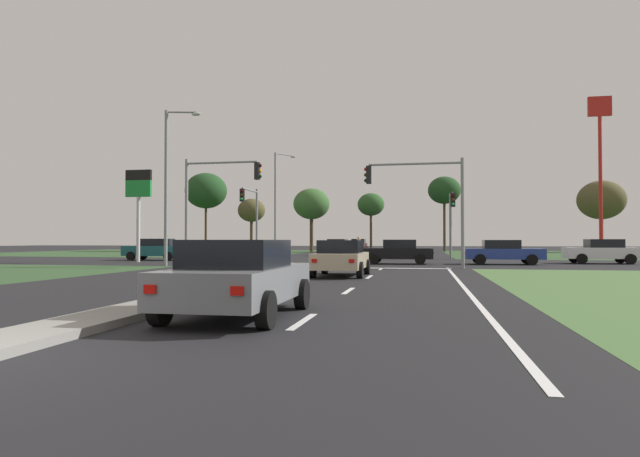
{
  "coord_description": "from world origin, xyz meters",
  "views": [
    {
      "loc": [
        5.65,
        -5.4,
        1.46
      ],
      "look_at": [
        -1.83,
        33.55,
        2.31
      ],
      "focal_mm": 30.52,
      "sensor_mm": 36.0,
      "label": 1
    }
  ],
  "objects_px": {
    "car_white_near": "(602,251)",
    "street_lamp_third": "(277,198)",
    "car_black_third": "(398,251)",
    "street_lamp_second": "(169,179)",
    "car_maroon_eighth": "(358,245)",
    "traffic_signal_far_right": "(451,213)",
    "car_grey_second": "(238,277)",
    "traffic_signal_far_left": "(251,210)",
    "treeline_fourth": "(371,205)",
    "treeline_third": "(311,204)",
    "car_silver_sixth": "(337,247)",
    "traffic_signal_near_left": "(212,192)",
    "treeline_second": "(251,211)",
    "car_beige_seventh": "(341,258)",
    "treeline_sixth": "(601,200)",
    "car_teal_fifth": "(156,249)",
    "pedestrian_at_median": "(359,244)",
    "car_blue_fourth": "(503,252)",
    "treeline_fifth": "(444,191)",
    "fastfood_pole_sign": "(600,142)",
    "treeline_near": "(206,191)"
  },
  "relations": [
    {
      "from": "traffic_signal_far_right",
      "to": "treeline_second",
      "type": "distance_m",
      "value": 37.57
    },
    {
      "from": "car_teal_fifth",
      "to": "treeline_fifth",
      "type": "height_order",
      "value": "treeline_fifth"
    },
    {
      "from": "car_white_near",
      "to": "street_lamp_third",
      "type": "bearing_deg",
      "value": 58.77
    },
    {
      "from": "car_white_near",
      "to": "street_lamp_second",
      "type": "xyz_separation_m",
      "value": [
        -25.11,
        -7.93,
        4.16
      ]
    },
    {
      "from": "treeline_near",
      "to": "street_lamp_third",
      "type": "bearing_deg",
      "value": -49.1
    },
    {
      "from": "car_black_third",
      "to": "traffic_signal_far_right",
      "type": "bearing_deg",
      "value": -27.72
    },
    {
      "from": "car_teal_fifth",
      "to": "car_maroon_eighth",
      "type": "distance_m",
      "value": 31.97
    },
    {
      "from": "car_grey_second",
      "to": "street_lamp_second",
      "type": "height_order",
      "value": "street_lamp_second"
    },
    {
      "from": "car_silver_sixth",
      "to": "treeline_third",
      "type": "bearing_deg",
      "value": -70.28
    },
    {
      "from": "traffic_signal_near_left",
      "to": "treeline_third",
      "type": "bearing_deg",
      "value": 93.4
    },
    {
      "from": "car_beige_seventh",
      "to": "treeline_sixth",
      "type": "relative_size",
      "value": 0.48
    },
    {
      "from": "car_black_third",
      "to": "car_beige_seventh",
      "type": "distance_m",
      "value": 11.97
    },
    {
      "from": "car_black_third",
      "to": "treeline_fifth",
      "type": "bearing_deg",
      "value": -6.33
    },
    {
      "from": "car_beige_seventh",
      "to": "treeline_near",
      "type": "bearing_deg",
      "value": 118.61
    },
    {
      "from": "street_lamp_third",
      "to": "treeline_sixth",
      "type": "distance_m",
      "value": 40.35
    },
    {
      "from": "car_white_near",
      "to": "treeline_second",
      "type": "height_order",
      "value": "treeline_second"
    },
    {
      "from": "car_black_third",
      "to": "treeline_fifth",
      "type": "xyz_separation_m",
      "value": [
        4.13,
        37.24,
        7.03
      ]
    },
    {
      "from": "car_teal_fifth",
      "to": "fastfood_pole_sign",
      "type": "distance_m",
      "value": 36.21
    },
    {
      "from": "traffic_signal_near_left",
      "to": "street_lamp_second",
      "type": "xyz_separation_m",
      "value": [
        -2.54,
        -0.18,
        0.79
      ]
    },
    {
      "from": "car_maroon_eighth",
      "to": "traffic_signal_far_right",
      "type": "height_order",
      "value": "traffic_signal_far_right"
    },
    {
      "from": "car_beige_seventh",
      "to": "treeline_sixth",
      "type": "distance_m",
      "value": 55.2
    },
    {
      "from": "car_silver_sixth",
      "to": "car_beige_seventh",
      "type": "xyz_separation_m",
      "value": [
        4.7,
        -28.57,
        -0.05
      ]
    },
    {
      "from": "car_silver_sixth",
      "to": "treeline_fifth",
      "type": "height_order",
      "value": "treeline_fifth"
    },
    {
      "from": "car_blue_fourth",
      "to": "traffic_signal_near_left",
      "type": "bearing_deg",
      "value": -71.47
    },
    {
      "from": "treeline_fourth",
      "to": "car_teal_fifth",
      "type": "bearing_deg",
      "value": -113.07
    },
    {
      "from": "car_teal_fifth",
      "to": "pedestrian_at_median",
      "type": "xyz_separation_m",
      "value": [
        13.84,
        8.69,
        0.33
      ]
    },
    {
      "from": "car_blue_fourth",
      "to": "fastfood_pole_sign",
      "type": "height_order",
      "value": "fastfood_pole_sign"
    },
    {
      "from": "car_black_third",
      "to": "street_lamp_second",
      "type": "height_order",
      "value": "street_lamp_second"
    },
    {
      "from": "treeline_fifth",
      "to": "car_beige_seventh",
      "type": "bearing_deg",
      "value": -96.85
    },
    {
      "from": "treeline_near",
      "to": "treeline_sixth",
      "type": "xyz_separation_m",
      "value": [
        49.87,
        2.63,
        -1.73
      ]
    },
    {
      "from": "car_beige_seventh",
      "to": "car_grey_second",
      "type": "bearing_deg",
      "value": -90.74
    },
    {
      "from": "car_black_third",
      "to": "traffic_signal_far_right",
      "type": "distance_m",
      "value": 8.04
    },
    {
      "from": "street_lamp_second",
      "to": "treeline_fifth",
      "type": "bearing_deg",
      "value": 68.4
    },
    {
      "from": "car_blue_fourth",
      "to": "traffic_signal_far_right",
      "type": "relative_size",
      "value": 0.92
    },
    {
      "from": "traffic_signal_near_left",
      "to": "car_grey_second",
      "type": "bearing_deg",
      "value": -66.55
    },
    {
      "from": "treeline_near",
      "to": "car_silver_sixth",
      "type": "bearing_deg",
      "value": -40.96
    },
    {
      "from": "treeline_fourth",
      "to": "treeline_third",
      "type": "bearing_deg",
      "value": 177.61
    },
    {
      "from": "pedestrian_at_median",
      "to": "car_grey_second",
      "type": "bearing_deg",
      "value": -128.22
    },
    {
      "from": "traffic_signal_near_left",
      "to": "street_lamp_third",
      "type": "relative_size",
      "value": 0.6
    },
    {
      "from": "car_silver_sixth",
      "to": "treeline_fifth",
      "type": "bearing_deg",
      "value": -117.31
    },
    {
      "from": "car_black_third",
      "to": "street_lamp_second",
      "type": "relative_size",
      "value": 0.49
    },
    {
      "from": "car_silver_sixth",
      "to": "car_maroon_eighth",
      "type": "height_order",
      "value": "car_maroon_eighth"
    },
    {
      "from": "car_teal_fifth",
      "to": "car_silver_sixth",
      "type": "height_order",
      "value": "car_teal_fifth"
    },
    {
      "from": "car_silver_sixth",
      "to": "traffic_signal_far_left",
      "type": "xyz_separation_m",
      "value": [
        -5.21,
        -9.91,
        3.0
      ]
    },
    {
      "from": "car_white_near",
      "to": "treeline_third",
      "type": "xyz_separation_m",
      "value": [
        -24.84,
        30.5,
        5.22
      ]
    },
    {
      "from": "treeline_third",
      "to": "treeline_fourth",
      "type": "height_order",
      "value": "treeline_third"
    },
    {
      "from": "car_grey_second",
      "to": "traffic_signal_far_left",
      "type": "distance_m",
      "value": 32.36
    },
    {
      "from": "treeline_second",
      "to": "treeline_fourth",
      "type": "height_order",
      "value": "treeline_fourth"
    },
    {
      "from": "car_maroon_eighth",
      "to": "treeline_sixth",
      "type": "relative_size",
      "value": 0.48
    },
    {
      "from": "car_maroon_eighth",
      "to": "traffic_signal_far_left",
      "type": "height_order",
      "value": "traffic_signal_far_left"
    }
  ]
}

